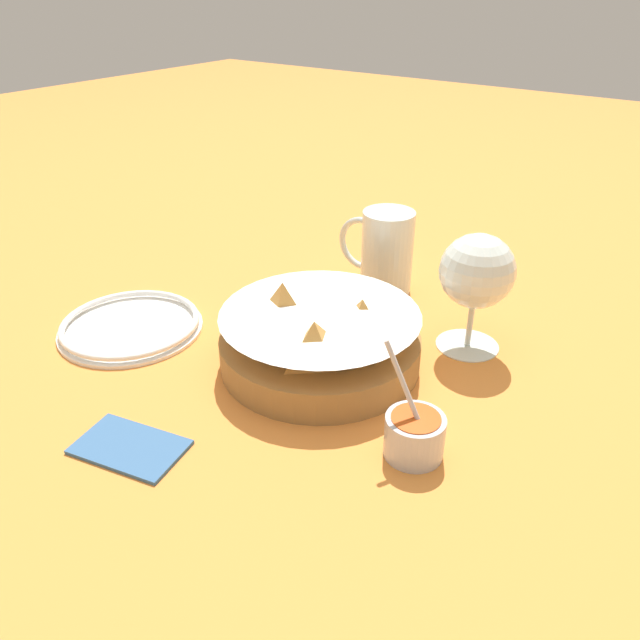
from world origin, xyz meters
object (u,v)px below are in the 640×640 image
(wine_glass, at_px, (477,275))
(beer_mug, at_px, (385,254))
(sauce_cup, at_px, (414,434))
(food_basket, at_px, (320,341))
(side_plate, at_px, (131,325))

(wine_glass, bearing_deg, beer_mug, -24.18)
(sauce_cup, bearing_deg, food_basket, -24.08)
(beer_mug, xyz_separation_m, side_plate, (0.20, 0.29, -0.05))
(food_basket, bearing_deg, side_plate, 18.24)
(wine_glass, height_order, side_plate, wine_glass)
(sauce_cup, bearing_deg, wine_glass, -79.41)
(sauce_cup, distance_m, side_plate, 0.41)
(wine_glass, distance_m, side_plate, 0.44)
(food_basket, xyz_separation_m, wine_glass, (-0.12, -0.14, 0.07))
(wine_glass, bearing_deg, side_plate, 30.90)
(food_basket, relative_size, sauce_cup, 2.02)
(sauce_cup, relative_size, beer_mug, 0.98)
(sauce_cup, height_order, side_plate, sauce_cup)
(sauce_cup, relative_size, wine_glass, 0.79)
(wine_glass, distance_m, beer_mug, 0.18)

